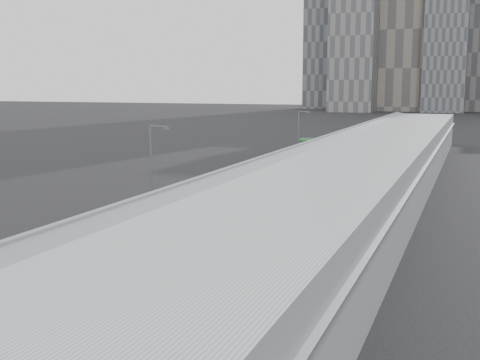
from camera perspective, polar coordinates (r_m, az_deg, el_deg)
The scene contains 22 objects.
sidewalk at distance 64.05m, azimuth 7.68°, elevation -2.87°, with size 10.00×170.00×0.12m, color gray.
lane_line at distance 67.25m, azimuth -1.05°, elevation -2.27°, with size 0.12×160.00×0.02m, color gold.
depot at distance 62.63m, azimuth 11.29°, elevation -0.02°, with size 12.45×160.40×7.20m.
skyline at distance 333.34m, azimuth 17.30°, elevation 15.07°, with size 145.00×64.00×120.00m.
bus_1 at distance 34.62m, azimuth -20.25°, elevation -10.92°, with size 3.56×13.51×3.91m.
bus_2 at distance 46.26m, azimuth -7.63°, elevation -5.52°, with size 3.92×13.16×3.79m.
bus_3 at distance 59.49m, azimuth -0.04°, elevation -2.26°, with size 2.77×12.38×3.61m.
bus_4 at distance 71.50m, azimuth 3.55°, elevation -0.28°, with size 3.03×13.37×3.89m.
bus_5 at distance 85.88m, azimuth 6.69°, elevation 1.12°, with size 2.70×12.03×3.51m.
bus_6 at distance 100.32m, azimuth 8.73°, elevation 2.34°, with size 3.10×13.96×4.06m.
bus_7 at distance 110.86m, azimuth 10.21°, elevation 2.86°, with size 3.33×13.01×3.77m.
bus_8 at distance 126.95m, azimuth 11.53°, elevation 3.58°, with size 2.90×13.05×3.80m.
bus_9 at distance 141.29m, azimuth 12.73°, elevation 4.08°, with size 3.31×13.24×3.84m.
tree_1 at distance 46.37m, azimuth -1.75°, elevation -3.14°, with size 1.89×1.89×4.36m.
tree_2 at distance 64.37m, azimuth 4.75°, elevation 0.38°, with size 2.54×2.54×4.82m.
tree_3 at distance 84.74m, azimuth 9.11°, elevation 1.90°, with size 1.82×1.82×3.79m.
tree_4 at distance 112.73m, azimuth 12.09°, elevation 4.01°, with size 2.50×2.50×5.03m.
tree_5 at distance 131.75m, azimuth 13.58°, elevation 4.54°, with size 2.00×2.00×4.55m.
street_lamp_near at distance 57.19m, azimuth -8.27°, elevation 1.15°, with size 2.04×0.22×9.44m.
street_lamp_far at distance 103.92m, azimuth 5.68°, elevation 4.48°, with size 2.04×0.22×8.77m.
shipping_container at distance 116.26m, azimuth 6.29°, elevation 3.16°, with size 2.52×5.65×2.93m, color #174B20.
suv at distance 139.99m, azimuth 9.61°, elevation 3.76°, with size 2.40×5.20×1.44m, color black.
Camera 1 is at (23.72, -5.95, 13.10)m, focal length 45.00 mm.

